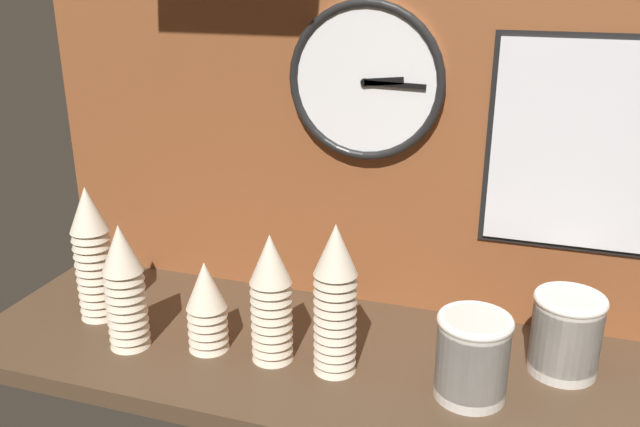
{
  "coord_description": "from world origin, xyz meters",
  "views": [
    {
      "loc": [
        0.38,
        -1.22,
        0.79
      ],
      "look_at": [
        -0.03,
        0.04,
        0.3
      ],
      "focal_mm": 38.0,
      "sensor_mm": 36.0,
      "label": 1
    }
  ],
  "objects": [
    {
      "name": "cup_stack_center_left",
      "position": [
        -0.25,
        -0.07,
        0.1
      ],
      "size": [
        0.09,
        0.09,
        0.2
      ],
      "color": "beige",
      "rests_on": "ground_plane"
    },
    {
      "name": "cup_stack_far_left",
      "position": [
        -0.56,
        -0.02,
        0.16
      ],
      "size": [
        0.09,
        0.09,
        0.32
      ],
      "color": "beige",
      "rests_on": "ground_plane"
    },
    {
      "name": "bowl_stack_right",
      "position": [
        0.31,
        -0.07,
        0.09
      ],
      "size": [
        0.14,
        0.14,
        0.17
      ],
      "color": "beige",
      "rests_on": "ground_plane"
    },
    {
      "name": "cup_stack_center_right",
      "position": [
        0.03,
        -0.06,
        0.16
      ],
      "size": [
        0.09,
        0.09,
        0.32
      ],
      "color": "beige",
      "rests_on": "ground_plane"
    },
    {
      "name": "ground_plane",
      "position": [
        0.0,
        0.0,
        -0.02
      ],
      "size": [
        1.6,
        0.56,
        0.04
      ],
      "primitive_type": "cube",
      "color": "#4C3826"
    },
    {
      "name": "menu_board",
      "position": [
        0.52,
        0.24,
        0.43
      ],
      "size": [
        0.48,
        0.01,
        0.46
      ],
      "color": "black"
    },
    {
      "name": "cup_stack_left",
      "position": [
        -0.42,
        -0.11,
        0.14
      ],
      "size": [
        0.09,
        0.09,
        0.28
      ],
      "color": "beige",
      "rests_on": "ground_plane"
    },
    {
      "name": "cup_stack_center",
      "position": [
        -0.1,
        -0.06,
        0.14
      ],
      "size": [
        0.09,
        0.09,
        0.28
      ],
      "color": "beige",
      "rests_on": "ground_plane"
    },
    {
      "name": "wall_clock",
      "position": [
        0.01,
        0.23,
        0.55
      ],
      "size": [
        0.35,
        0.03,
        0.35
      ],
      "color": "white"
    },
    {
      "name": "wall_tiled_back",
      "position": [
        0.0,
        0.27,
        0.53
      ],
      "size": [
        1.6,
        0.03,
        1.05
      ],
      "color": "brown",
      "rests_on": "ground_plane"
    },
    {
      "name": "bowl_stack_far_right",
      "position": [
        0.48,
        0.08,
        0.09
      ],
      "size": [
        0.14,
        0.14,
        0.17
      ],
      "color": "beige",
      "rests_on": "ground_plane"
    }
  ]
}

